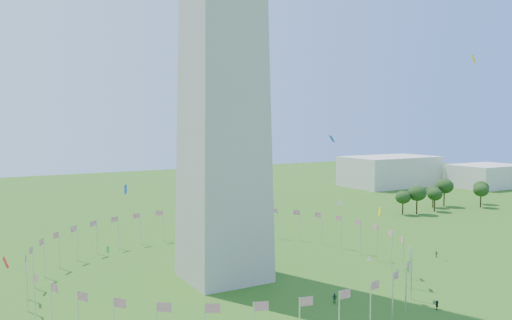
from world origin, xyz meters
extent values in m
cylinder|color=silver|center=(40.00, 50.00, 4.50)|extent=(0.24, 0.24, 9.00)
cylinder|color=silver|center=(39.39, 56.95, 4.50)|extent=(0.24, 0.24, 9.00)
cylinder|color=silver|center=(37.59, 63.68, 4.50)|extent=(0.24, 0.24, 9.00)
cylinder|color=silver|center=(34.64, 70.00, 4.50)|extent=(0.24, 0.24, 9.00)
cylinder|color=silver|center=(30.64, 75.71, 4.50)|extent=(0.24, 0.24, 9.00)
cylinder|color=silver|center=(25.71, 80.64, 4.50)|extent=(0.24, 0.24, 9.00)
cylinder|color=silver|center=(20.00, 84.64, 4.50)|extent=(0.24, 0.24, 9.00)
cylinder|color=silver|center=(13.68, 87.59, 4.50)|extent=(0.24, 0.24, 9.00)
cylinder|color=silver|center=(6.95, 89.39, 4.50)|extent=(0.24, 0.24, 9.00)
cylinder|color=silver|center=(0.00, 90.00, 4.50)|extent=(0.24, 0.24, 9.00)
cylinder|color=silver|center=(-6.95, 89.39, 4.50)|extent=(0.24, 0.24, 9.00)
cylinder|color=silver|center=(-13.68, 87.59, 4.50)|extent=(0.24, 0.24, 9.00)
cylinder|color=silver|center=(-20.00, 84.64, 4.50)|extent=(0.24, 0.24, 9.00)
cylinder|color=silver|center=(-25.71, 80.64, 4.50)|extent=(0.24, 0.24, 9.00)
cylinder|color=silver|center=(-30.64, 75.71, 4.50)|extent=(0.24, 0.24, 9.00)
cylinder|color=silver|center=(-34.64, 70.00, 4.50)|extent=(0.24, 0.24, 9.00)
cylinder|color=silver|center=(-37.59, 63.68, 4.50)|extent=(0.24, 0.24, 9.00)
cylinder|color=silver|center=(-39.39, 56.95, 4.50)|extent=(0.24, 0.24, 9.00)
cylinder|color=silver|center=(-40.00, 50.00, 4.50)|extent=(0.24, 0.24, 9.00)
cylinder|color=silver|center=(-39.39, 43.05, 4.50)|extent=(0.24, 0.24, 9.00)
cylinder|color=silver|center=(-37.59, 36.32, 4.50)|extent=(0.24, 0.24, 9.00)
cylinder|color=silver|center=(-34.64, 30.00, 4.50)|extent=(0.24, 0.24, 9.00)
cylinder|color=silver|center=(0.00, 10.00, 4.50)|extent=(0.24, 0.24, 9.00)
cylinder|color=silver|center=(6.95, 10.61, 4.50)|extent=(0.24, 0.24, 9.00)
cylinder|color=silver|center=(13.68, 12.41, 4.50)|extent=(0.24, 0.24, 9.00)
cylinder|color=silver|center=(20.00, 15.36, 4.50)|extent=(0.24, 0.24, 9.00)
cylinder|color=silver|center=(25.71, 19.36, 4.50)|extent=(0.24, 0.24, 9.00)
cylinder|color=silver|center=(30.64, 24.29, 4.50)|extent=(0.24, 0.24, 9.00)
cylinder|color=silver|center=(34.64, 30.00, 4.50)|extent=(0.24, 0.24, 9.00)
cylinder|color=silver|center=(37.59, 36.32, 4.50)|extent=(0.24, 0.24, 9.00)
cylinder|color=silver|center=(39.39, 43.05, 4.50)|extent=(0.24, 0.24, 9.00)
cube|color=beige|center=(150.00, 150.00, 8.00)|extent=(50.00, 30.00, 16.00)
cube|color=beige|center=(190.00, 120.00, 6.00)|extent=(35.00, 25.00, 12.00)
imported|color=#194028|center=(11.51, 25.33, 0.96)|extent=(1.32, 1.11, 1.92)
imported|color=black|center=(25.93, 13.27, 0.87)|extent=(1.71, 1.50, 1.73)
imported|color=slate|center=(55.00, 38.00, 0.84)|extent=(0.62, 0.99, 1.67)
plane|color=white|center=(13.39, 26.57, 19.13)|extent=(1.59, 2.08, 1.87)
plane|color=yellow|center=(23.76, 5.59, 44.95)|extent=(1.28, 1.77, 1.73)
plane|color=blue|center=(-29.80, 19.58, 25.50)|extent=(0.44, 1.58, 1.63)
plane|color=green|center=(-27.18, 41.95, 11.71)|extent=(1.32, 0.31, 1.32)
plane|color=blue|center=(4.18, 17.47, 31.91)|extent=(1.80, 1.05, 1.47)
plane|color=#CC2699|center=(45.43, 54.42, 39.83)|extent=(0.55, 1.16, 1.28)
plane|color=white|center=(26.01, 31.67, 5.00)|extent=(0.71, 1.25, 1.35)
plane|color=yellow|center=(21.63, 24.08, 16.89)|extent=(1.24, 1.61, 1.91)
plane|color=red|center=(-43.79, 40.08, 12.17)|extent=(1.87, 1.83, 1.95)
ellipsoid|color=#244918|center=(91.57, 84.53, 4.39)|extent=(5.62, 5.62, 8.79)
ellipsoid|color=#244918|center=(97.05, 82.75, 5.34)|extent=(6.83, 6.83, 10.67)
ellipsoid|color=#244918|center=(107.64, 83.47, 4.49)|extent=(5.75, 5.75, 8.98)
ellipsoid|color=#244918|center=(114.14, 89.81, 4.38)|extent=(5.60, 5.60, 8.76)
ellipsoid|color=#244918|center=(120.30, 89.41, 5.62)|extent=(7.19, 7.19, 11.24)
ellipsoid|color=#244918|center=(131.21, 80.35, 4.69)|extent=(6.01, 6.01, 9.39)
ellipsoid|color=#244918|center=(138.73, 85.72, 4.82)|extent=(6.17, 6.17, 9.63)
camera|label=1|loc=(-48.06, -48.01, 34.69)|focal=35.00mm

